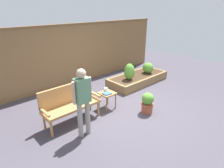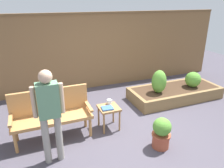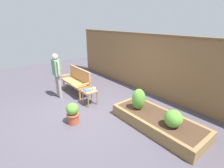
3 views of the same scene
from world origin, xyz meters
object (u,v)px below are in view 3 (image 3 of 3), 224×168
object	(u,v)px
side_table	(90,93)
cup_on_table	(94,89)
person_by_bench	(57,72)
potted_boxwood	(73,113)
book_on_table	(87,90)
shrub_far_corner	(173,119)
shrub_near_bench	(139,99)
garden_bench	(77,79)

from	to	relation	value
side_table	cup_on_table	world-z (taller)	cup_on_table
person_by_bench	side_table	bearing A→B (deg)	25.62
potted_boxwood	book_on_table	bearing A→B (deg)	128.97
side_table	book_on_table	world-z (taller)	book_on_table
side_table	person_by_bench	size ratio (longest dim) A/B	0.31
book_on_table	shrub_far_corner	size ratio (longest dim) A/B	0.54
shrub_far_corner	person_by_bench	distance (m)	3.97
side_table	potted_boxwood	world-z (taller)	potted_boxwood
book_on_table	shrub_near_bench	world-z (taller)	shrub_near_bench
side_table	shrub_near_bench	size ratio (longest dim) A/B	0.83
side_table	book_on_table	distance (m)	0.12
cup_on_table	person_by_bench	size ratio (longest dim) A/B	0.08
garden_bench	shrub_near_bench	distance (m)	2.68
side_table	shrub_near_bench	xyz separation A→B (m)	(1.55, 0.60, 0.19)
person_by_bench	shrub_far_corner	bearing A→B (deg)	17.05
garden_bench	potted_boxwood	world-z (taller)	garden_bench
garden_bench	side_table	distance (m)	1.11
garden_bench	cup_on_table	size ratio (longest dim) A/B	10.94
book_on_table	shrub_near_bench	bearing A→B (deg)	26.70
shrub_far_corner	book_on_table	bearing A→B (deg)	-166.20
garden_bench	potted_boxwood	xyz separation A→B (m)	(1.73, -1.06, -0.25)
cup_on_table	shrub_near_bench	xyz separation A→B (m)	(1.49, 0.47, 0.06)
person_by_bench	cup_on_table	bearing A→B (deg)	29.38
shrub_near_bench	person_by_bench	xyz separation A→B (m)	(-2.72, -1.16, 0.34)
garden_bench	book_on_table	xyz separation A→B (m)	(1.04, -0.20, -0.05)
book_on_table	potted_boxwood	distance (m)	1.12
garden_bench	side_table	xyz separation A→B (m)	(1.09, -0.14, -0.15)
side_table	shrub_far_corner	xyz separation A→B (m)	(2.61, 0.60, 0.10)
potted_boxwood	shrub_far_corner	distance (m)	2.49
cup_on_table	potted_boxwood	bearing A→B (deg)	-61.11
cup_on_table	shrub_near_bench	bearing A→B (deg)	17.36
shrub_far_corner	cup_on_table	bearing A→B (deg)	-169.65
cup_on_table	book_on_table	world-z (taller)	cup_on_table
potted_boxwood	shrub_near_bench	xyz separation A→B (m)	(0.91, 1.51, 0.29)
potted_boxwood	shrub_near_bench	distance (m)	1.79
person_by_bench	book_on_table	bearing A→B (deg)	24.34
book_on_table	potted_boxwood	world-z (taller)	potted_boxwood
potted_boxwood	person_by_bench	distance (m)	1.95
cup_on_table	person_by_bench	distance (m)	1.47
shrub_near_bench	person_by_bench	world-z (taller)	person_by_bench
potted_boxwood	shrub_near_bench	bearing A→B (deg)	58.94
book_on_table	shrub_far_corner	bearing A→B (deg)	18.32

